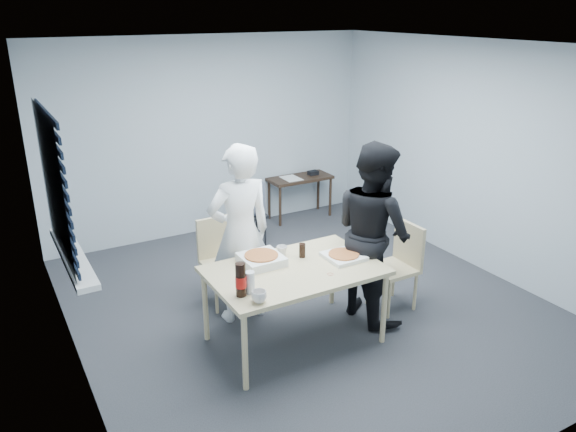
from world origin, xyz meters
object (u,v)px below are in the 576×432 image
chair_far (221,254)px  backpack (252,199)px  chair_right (400,260)px  person_black (373,232)px  stool (252,222)px  dining_table (295,275)px  side_table (300,182)px  mug_b (282,251)px  soda_bottle (241,280)px  person_white (240,234)px  mug_a (259,297)px

chair_far → backpack: chair_far is taller
chair_far → chair_right: same height
chair_right → person_black: size_ratio=0.50×
person_black → stool: bearing=7.6°
chair_far → stool: bearing=50.6°
chair_right → person_black: (-0.36, 0.01, 0.37)m
dining_table → side_table: dining_table is taller
stool → backpack: bearing=-90.0°
dining_table → chair_right: 1.28m
mug_b → person_black: bearing=-15.2°
mug_b → soda_bottle: size_ratio=0.35×
person_white → backpack: (0.86, 1.50, -0.24)m
stool → person_white: bearing=-119.6°
chair_right → person_white: bearing=158.5°
person_black → side_table: person_black is taller
person_white → person_black: 1.28m
person_white → stool: person_white is taller
side_table → person_white: bearing=-132.2°
stool → backpack: 0.32m
person_white → mug_a: (-0.32, -1.02, -0.10)m
person_black → mug_b: size_ratio=17.70×
dining_table → person_black: (0.91, 0.06, 0.21)m
person_white → mug_a: 1.08m
person_white → mug_b: person_white is taller
dining_table → stool: size_ratio=3.40×
chair_right → backpack: bearing=106.9°
chair_far → side_table: 2.61m
person_white → backpack: person_white is taller
stool → mug_b: 2.00m
person_white → soda_bottle: size_ratio=6.19×
chair_right → mug_a: chair_right is taller
mug_a → dining_table: bearing=35.0°
dining_table → stool: 2.27m
side_table → mug_a: (-2.26, -3.16, 0.25)m
chair_far → soda_bottle: 1.38m
side_table → stool: side_table is taller
mug_a → mug_b: bearing=49.5°
stool → side_table: bearing=30.1°
dining_table → person_black: bearing=4.0°
person_white → soda_bottle: person_white is taller
backpack → mug_b: bearing=-88.8°
side_table → mug_b: (-1.67, -2.48, 0.25)m
side_table → dining_table: bearing=-121.6°
dining_table → mug_b: (0.04, 0.30, 0.11)m
chair_far → mug_a: size_ratio=7.24×
chair_far → backpack: 1.40m
dining_table → chair_far: (-0.26, 1.07, -0.17)m
person_black → side_table: bearing=-16.4°
dining_table → chair_far: chair_far is taller
backpack → soda_bottle: 2.68m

